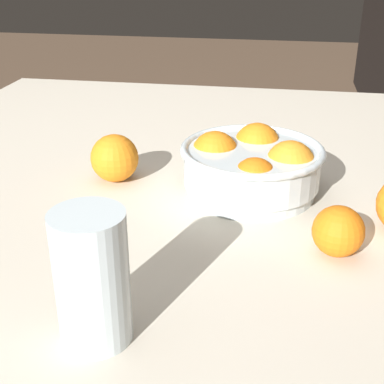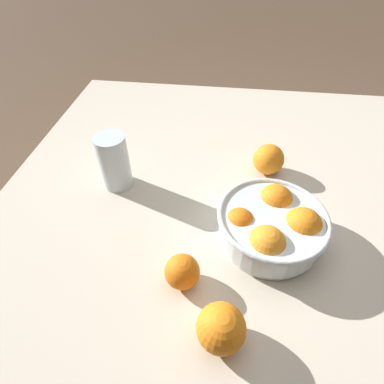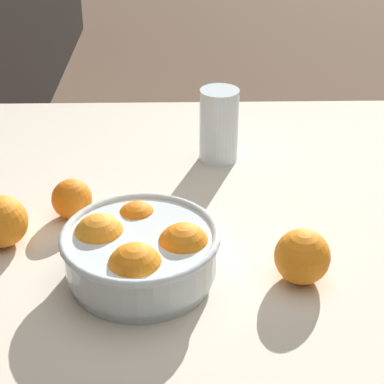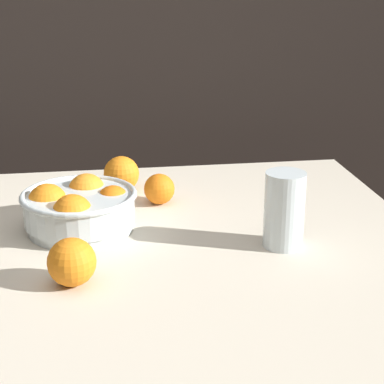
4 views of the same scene
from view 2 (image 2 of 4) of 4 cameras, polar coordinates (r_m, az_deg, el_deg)
ground_plane at (r=1.44m, az=8.08°, el=-21.59°), size 12.00×12.00×0.00m
dining_table at (r=0.86m, az=12.72°, el=-2.33°), size 1.36×1.12×0.77m
fruit_bowl at (r=0.66m, az=14.91°, el=-6.14°), size 0.23×0.23×0.10m
juice_glass at (r=0.78m, az=-14.49°, el=5.11°), size 0.08×0.08×0.15m
orange_loose_near_bowl at (r=0.59m, az=-1.89°, el=-14.92°), size 0.07×0.07×0.07m
orange_loose_front at (r=0.54m, az=5.56°, el=-24.38°), size 0.08×0.08×0.08m
orange_loose_aside at (r=0.83m, az=14.37°, el=6.05°), size 0.08×0.08×0.08m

